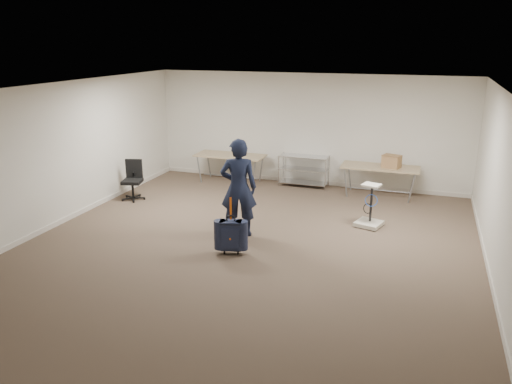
% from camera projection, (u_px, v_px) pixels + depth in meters
% --- Properties ---
extents(ground, '(9.00, 9.00, 0.00)m').
position_uv_depth(ground, '(247.00, 248.00, 8.93)').
color(ground, '#423328').
rests_on(ground, ground).
extents(room_shell, '(8.00, 9.00, 9.00)m').
position_uv_depth(room_shell, '(270.00, 220.00, 10.16)').
color(room_shell, beige).
rests_on(room_shell, ground).
extents(folding_table_left, '(1.80, 0.75, 0.73)m').
position_uv_depth(folding_table_left, '(230.00, 157.00, 12.89)').
color(folding_table_left, '#907E58').
rests_on(folding_table_left, ground).
extents(folding_table_right, '(1.80, 0.75, 0.73)m').
position_uv_depth(folding_table_right, '(380.00, 169.00, 11.70)').
color(folding_table_right, '#907E58').
rests_on(folding_table_right, ground).
extents(wire_shelf, '(1.22, 0.47, 0.80)m').
position_uv_depth(wire_shelf, '(304.00, 169.00, 12.59)').
color(wire_shelf, silver).
rests_on(wire_shelf, ground).
extents(person, '(0.79, 0.64, 1.87)m').
position_uv_depth(person, '(239.00, 188.00, 9.29)').
color(person, black).
rests_on(person, ground).
extents(suitcase, '(0.42, 0.31, 1.03)m').
position_uv_depth(suitcase, '(231.00, 235.00, 8.60)').
color(suitcase, black).
rests_on(suitcase, ground).
extents(office_chair, '(0.56, 0.56, 0.92)m').
position_uv_depth(office_chair, '(133.00, 187.00, 11.62)').
color(office_chair, black).
rests_on(office_chair, ground).
extents(equipment_cart, '(0.59, 0.59, 0.88)m').
position_uv_depth(equipment_cart, '(369.00, 215.00, 9.92)').
color(equipment_cart, beige).
rests_on(equipment_cart, ground).
extents(cardboard_box, '(0.46, 0.40, 0.29)m').
position_uv_depth(cardboard_box, '(392.00, 161.00, 11.56)').
color(cardboard_box, olive).
rests_on(cardboard_box, folding_table_right).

